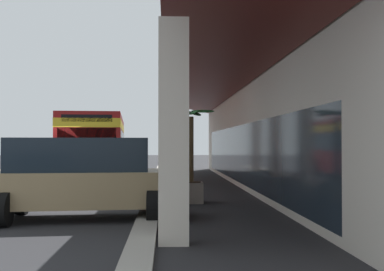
{
  "coord_description": "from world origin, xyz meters",
  "views": [
    {
      "loc": [
        19.71,
        4.57,
        1.83
      ],
      "look_at": [
        -3.16,
        5.75,
        2.21
      ],
      "focal_mm": 46.5,
      "sensor_mm": 36.0,
      "label": 1
    }
  ],
  "objects_px": {
    "parked_sedan_silver": "(32,161)",
    "potted_palm": "(191,175)",
    "parked_suv_tan": "(82,177)",
    "pedestrian": "(100,169)",
    "transit_bus": "(96,143)"
  },
  "relations": [
    {
      "from": "parked_sedan_silver",
      "to": "pedestrian",
      "type": "bearing_deg",
      "value": 23.02
    },
    {
      "from": "parked_sedan_silver",
      "to": "potted_palm",
      "type": "relative_size",
      "value": 1.55
    },
    {
      "from": "transit_bus",
      "to": "potted_palm",
      "type": "height_order",
      "value": "transit_bus"
    },
    {
      "from": "parked_sedan_silver",
      "to": "pedestrian",
      "type": "height_order",
      "value": "pedestrian"
    },
    {
      "from": "transit_bus",
      "to": "parked_sedan_silver",
      "type": "xyz_separation_m",
      "value": [
        -7.15,
        -5.05,
        -1.1
      ]
    },
    {
      "from": "parked_suv_tan",
      "to": "pedestrian",
      "type": "bearing_deg",
      "value": -177.48
    },
    {
      "from": "parked_sedan_silver",
      "to": "potted_palm",
      "type": "height_order",
      "value": "potted_palm"
    },
    {
      "from": "parked_suv_tan",
      "to": "potted_palm",
      "type": "bearing_deg",
      "value": 138.12
    },
    {
      "from": "transit_bus",
      "to": "potted_palm",
      "type": "xyz_separation_m",
      "value": [
        9.5,
        4.23,
        -0.98
      ]
    },
    {
      "from": "transit_bus",
      "to": "pedestrian",
      "type": "relative_size",
      "value": 6.75
    },
    {
      "from": "parked_suv_tan",
      "to": "pedestrian",
      "type": "distance_m",
      "value": 5.11
    },
    {
      "from": "transit_bus",
      "to": "pedestrian",
      "type": "bearing_deg",
      "value": 8.99
    },
    {
      "from": "pedestrian",
      "to": "potted_palm",
      "type": "relative_size",
      "value": 0.58
    },
    {
      "from": "transit_bus",
      "to": "parked_sedan_silver",
      "type": "bearing_deg",
      "value": -144.78
    },
    {
      "from": "parked_suv_tan",
      "to": "potted_palm",
      "type": "distance_m",
      "value": 4.22
    }
  ]
}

